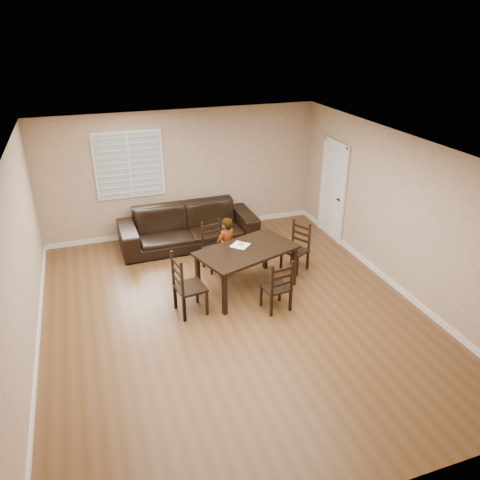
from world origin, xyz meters
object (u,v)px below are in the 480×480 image
at_px(dining_table, 247,254).
at_px(chair_far, 280,289).
at_px(chair_right, 299,247).
at_px(donut, 241,244).
at_px(chair_left, 183,288).
at_px(chair_near, 213,246).
at_px(child, 226,247).
at_px(sofa, 188,226).

bearing_deg(dining_table, chair_far, -91.37).
relative_size(dining_table, chair_right, 2.01).
bearing_deg(donut, chair_left, -154.10).
xyz_separation_m(dining_table, chair_near, (-0.33, 1.01, -0.28)).
xyz_separation_m(dining_table, chair_right, (1.20, 0.43, -0.28)).
relative_size(chair_near, child, 0.81).
xyz_separation_m(chair_left, sofa, (0.68, 2.50, -0.07)).
height_order(chair_near, sofa, chair_near).
distance_m(child, sofa, 1.58).
xyz_separation_m(dining_table, chair_left, (-1.23, -0.39, -0.22)).
height_order(chair_far, chair_left, chair_left).
bearing_deg(sofa, chair_right, -44.70).
bearing_deg(chair_left, dining_table, -80.60).
xyz_separation_m(chair_near, chair_far, (0.59, -1.85, -0.01)).
relative_size(child, donut, 11.01).
bearing_deg(dining_table, donut, 83.66).
bearing_deg(sofa, chair_left, -105.96).
bearing_deg(chair_left, chair_near, -40.99).
bearing_deg(chair_near, chair_left, -133.62).
height_order(chair_far, sofa, chair_far).
relative_size(dining_table, chair_near, 2.02).
distance_m(chair_far, donut, 1.14).
bearing_deg(donut, chair_right, 10.97).
bearing_deg(donut, child, 111.52).
relative_size(chair_far, child, 0.79).
bearing_deg(donut, sofa, 104.63).
xyz_separation_m(chair_far, chair_left, (-1.49, 0.45, 0.07)).
distance_m(chair_left, chair_right, 2.56).
relative_size(chair_left, donut, 10.05).
xyz_separation_m(chair_right, donut, (-1.24, -0.24, 0.39)).
xyz_separation_m(chair_far, child, (-0.46, 1.42, 0.17)).
xyz_separation_m(chair_far, chair_right, (0.94, 1.27, 0.01)).
distance_m(dining_table, chair_left, 1.31).
bearing_deg(donut, chair_far, -73.60).
bearing_deg(chair_right, donut, -108.18).
height_order(chair_near, chair_left, chair_left).
height_order(dining_table, child, child).
distance_m(chair_left, donut, 1.36).
bearing_deg(chair_left, donut, -72.31).
height_order(chair_far, child, child).
bearing_deg(chair_far, chair_near, -80.26).
height_order(chair_left, donut, chair_left).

